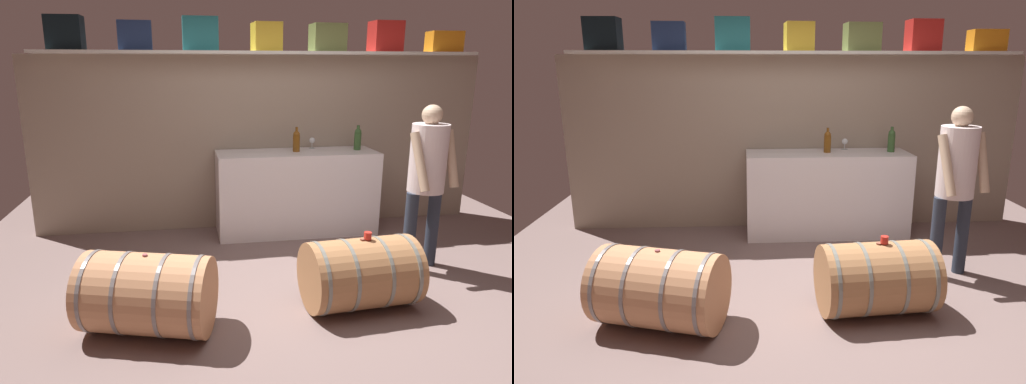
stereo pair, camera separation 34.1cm
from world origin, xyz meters
The scene contains 18 objects.
ground_plane centered at (0.00, 0.53, -0.01)m, with size 6.43×7.42×0.02m, color #755F5C.
back_wall_panel centered at (0.00, 2.11, 0.99)m, with size 5.23×0.10×1.99m, color gray.
high_shelf_board centered at (0.00, 1.96, 2.00)m, with size 4.81×0.40×0.03m, color silver.
toolcase_black centered at (-2.05, 1.96, 2.19)m, with size 0.35×0.23×0.34m, color black.
toolcase_navy centered at (-1.37, 1.96, 2.17)m, with size 0.34×0.21×0.29m, color navy.
toolcase_teal centered at (-0.70, 1.96, 2.19)m, with size 0.37×0.23×0.34m, color #21757C.
toolcase_yellow centered at (0.01, 1.96, 2.17)m, with size 0.30×0.30×0.30m, color yellow.
toolcase_olive centered at (0.70, 1.96, 2.17)m, with size 0.36×0.26×0.29m, color olive.
toolcase_red centered at (1.37, 1.96, 2.19)m, with size 0.34×0.25×0.33m, color red.
toolcase_orange centered at (2.09, 1.96, 2.14)m, with size 0.37×0.22×0.23m, color orange.
work_cabinet centered at (0.33, 1.76, 0.47)m, with size 1.80×0.57×0.94m, color silver.
wine_bottle_amber centered at (0.33, 1.78, 1.06)m, with size 0.08×0.08×0.27m.
wine_bottle_green centered at (1.04, 1.78, 1.07)m, with size 0.08×0.08×0.28m.
wine_glass centered at (0.56, 1.96, 1.03)m, with size 0.07×0.07×0.13m.
wine_barrel_near centered at (0.41, -0.02, 0.28)m, with size 0.90×0.62×0.57m.
wine_barrel_far centered at (-1.22, -0.12, 0.29)m, with size 1.04×0.81×0.60m.
tasting_cup centered at (0.45, -0.02, 0.60)m, with size 0.06×0.06×0.06m, color red.
winemaker_pouring centered at (1.26, 0.60, 0.94)m, with size 0.50×0.44×1.54m.
Camera 1 is at (-0.93, -3.18, 1.84)m, focal length 32.29 mm.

